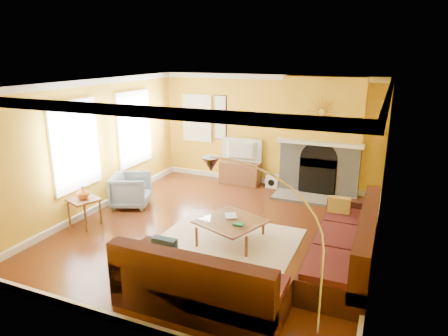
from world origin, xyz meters
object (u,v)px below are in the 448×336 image
at_px(sectional_sofa, 267,237).
at_px(armchair, 131,190).
at_px(side_table, 85,212).
at_px(arc_lamp, 268,259).
at_px(coffee_table, 231,230).
at_px(media_console, 240,173).

distance_m(sectional_sofa, armchair, 3.61).
bearing_deg(side_table, arc_lamp, -22.40).
relative_size(armchair, side_table, 1.41).
bearing_deg(sectional_sofa, coffee_table, 147.99).
height_order(media_console, armchair, armchair).
distance_m(sectional_sofa, coffee_table, 0.98).
distance_m(armchair, side_table, 1.22).
height_order(armchair, side_table, armchair).
height_order(media_console, arc_lamp, arc_lamp).
bearing_deg(sectional_sofa, armchair, 160.56).
bearing_deg(coffee_table, arc_lamp, -58.94).
bearing_deg(media_console, arc_lamp, -66.31).
bearing_deg(coffee_table, side_table, -169.88).
relative_size(media_console, arc_lamp, 0.47).
distance_m(sectional_sofa, media_console, 4.03).
bearing_deg(coffee_table, media_console, 107.88).
xyz_separation_m(sectional_sofa, side_table, (-3.60, 0.00, -0.17)).
relative_size(coffee_table, armchair, 1.29).
height_order(sectional_sofa, armchair, sectional_sofa).
bearing_deg(arc_lamp, sectional_sofa, 107.16).
relative_size(sectional_sofa, media_console, 3.70).
distance_m(sectional_sofa, side_table, 3.60).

